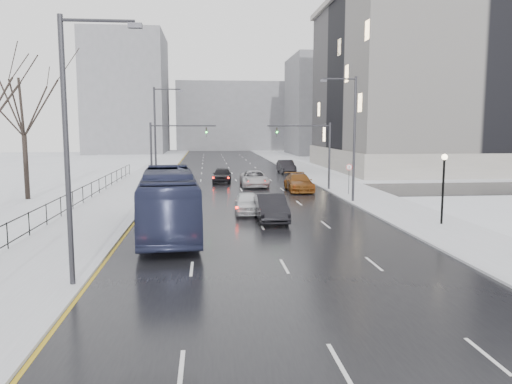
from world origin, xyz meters
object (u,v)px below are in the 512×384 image
object	(u,v)px
sedan_right_near	(271,208)
mast_signal_right	(318,148)
sedan_right_cross	(254,179)
streetlight_l_far	(157,132)
sedan_right_distant	(286,167)
bus	(169,201)
sedan_right_far	(299,182)
streetlight_r_mid	(352,133)
streetlight_l_near	(72,139)
sedan_center_near	(247,203)
no_uturn_sign	(349,170)
sedan_center_far	(222,175)
mast_signal_left	(163,149)
tree_park_e	(28,200)
lamppost_r_mid	(443,179)

from	to	relation	value
sedan_right_near	mast_signal_right	bearing A→B (deg)	66.79
sedan_right_cross	streetlight_l_far	bearing A→B (deg)	177.03
mast_signal_right	sedan_right_distant	world-z (taller)	mast_signal_right
mast_signal_right	bus	world-z (taller)	mast_signal_right
sedan_right_far	streetlight_r_mid	bearing A→B (deg)	-68.92
streetlight_l_near	sedan_center_near	world-z (taller)	streetlight_l_near
streetlight_l_far	no_uturn_sign	world-z (taller)	streetlight_l_far
bus	sedan_center_far	world-z (taller)	bus
streetlight_l_far	no_uturn_sign	distance (m)	19.41
mast_signal_left	sedan_right_far	bearing A→B (deg)	-2.32
sedan_center_far	sedan_right_distant	bearing A→B (deg)	54.86
tree_park_e	sedan_right_cross	distance (m)	21.13
bus	sedan_right_distant	distance (m)	38.83
streetlight_r_mid	no_uturn_sign	size ratio (longest dim) A/B	3.70
sedan_right_cross	sedan_center_far	xyz separation A→B (m)	(-3.18, 4.22, 0.02)
sedan_right_cross	sedan_right_far	xyz separation A→B (m)	(3.85, -4.08, 0.02)
mast_signal_left	sedan_right_cross	world-z (taller)	mast_signal_left
streetlight_r_mid	mast_signal_left	bearing A→B (deg)	152.69
bus	mast_signal_right	bearing A→B (deg)	50.38
streetlight_l_near	sedan_right_cross	size ratio (longest dim) A/B	1.71
bus	sedan_right_cross	bearing A→B (deg)	67.69
streetlight_l_far	mast_signal_left	bearing A→B (deg)	-78.13
streetlight_l_near	bus	size ratio (longest dim) A/B	0.77
streetlight_l_near	lamppost_r_mid	size ratio (longest dim) A/B	2.34
streetlight_l_near	sedan_center_far	bearing A→B (deg)	79.70
sedan_right_cross	lamppost_r_mid	bearing A→B (deg)	-66.66
sedan_right_cross	sedan_center_near	bearing A→B (deg)	-97.62
lamppost_r_mid	no_uturn_sign	world-z (taller)	lamppost_r_mid
streetlight_l_far	sedan_center_far	size ratio (longest dim) A/B	2.06
sedan_center_near	sedan_center_far	size ratio (longest dim) A/B	0.89
mast_signal_left	sedan_right_distant	bearing A→B (deg)	51.84
no_uturn_sign	sedan_right_far	bearing A→B (deg)	137.73
streetlight_r_mid	sedan_right_near	distance (m)	11.43
streetlight_r_mid	streetlight_l_far	xyz separation A→B (m)	(-16.33, 12.00, 0.00)
sedan_right_cross	sedan_right_distant	bearing A→B (deg)	68.74
mast_signal_right	no_uturn_sign	distance (m)	4.77
mast_signal_left	bus	size ratio (longest dim) A/B	0.50
mast_signal_right	bus	size ratio (longest dim) A/B	0.50
mast_signal_right	sedan_right_distant	xyz separation A→B (m)	(-0.13, 18.49, -3.21)
streetlight_r_mid	mast_signal_right	size ratio (longest dim) A/B	1.54
mast_signal_right	sedan_right_far	xyz separation A→B (m)	(-1.96, -0.51, -3.24)
mast_signal_left	bus	xyz separation A→B (m)	(1.81, -18.20, -2.26)
sedan_right_cross	sedan_center_far	size ratio (longest dim) A/B	1.20
lamppost_r_mid	sedan_center_far	size ratio (longest dim) A/B	0.88
bus	sedan_center_far	xyz separation A→B (m)	(3.85, 25.98, -0.97)
tree_park_e	sedan_right_distant	bearing A→B (deg)	41.52
tree_park_e	sedan_right_near	xyz separation A→B (m)	(18.98, -11.33, 0.90)
bus	sedan_center_near	xyz separation A→B (m)	(5.01, 5.86, -1.06)
sedan_right_cross	sedan_right_near	bearing A→B (deg)	-92.61
sedan_center_near	bus	bearing A→B (deg)	-128.75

